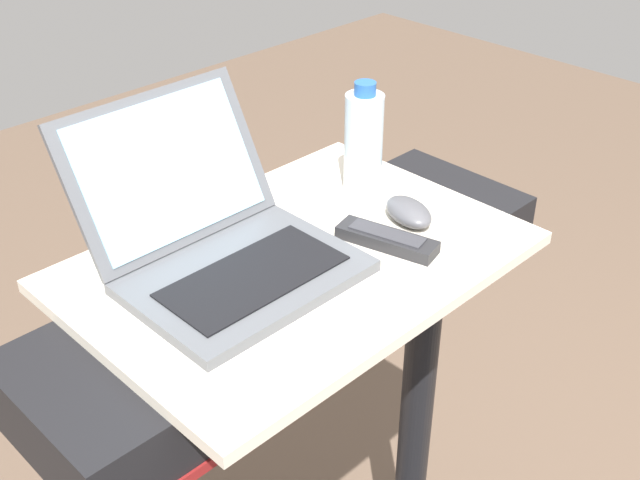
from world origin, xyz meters
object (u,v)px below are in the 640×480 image
(computer_mouse, at_px, (409,212))
(water_bottle, at_px, (364,143))
(tv_remote, at_px, (387,239))
(laptop, at_px, (220,240))

(computer_mouse, height_order, water_bottle, water_bottle)
(computer_mouse, relative_size, water_bottle, 0.50)
(computer_mouse, distance_m, tv_remote, 0.08)
(water_bottle, relative_size, tv_remote, 1.19)
(tv_remote, bearing_deg, laptop, 148.89)
(tv_remote, bearing_deg, computer_mouse, 16.67)
(laptop, relative_size, water_bottle, 1.75)
(tv_remote, bearing_deg, water_bottle, 55.06)
(computer_mouse, xyz_separation_m, tv_remote, (-0.08, -0.02, -0.01))
(computer_mouse, bearing_deg, water_bottle, 97.93)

